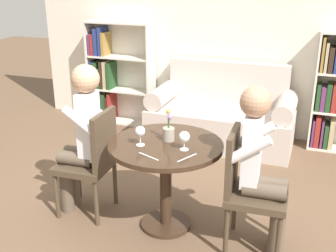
{
  "coord_description": "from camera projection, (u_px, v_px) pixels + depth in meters",
  "views": [
    {
      "loc": [
        1.02,
        -2.72,
        1.93
      ],
      "look_at": [
        0.0,
        0.05,
        0.84
      ],
      "focal_mm": 45.0,
      "sensor_mm": 36.0,
      "label": 1
    }
  ],
  "objects": [
    {
      "name": "person_left",
      "position": [
        81.0,
        135.0,
        3.37
      ],
      "size": [
        0.43,
        0.35,
        1.27
      ],
      "rotation": [
        0.0,
        0.0,
        -1.53
      ],
      "color": "brown",
      "rests_on": "ground_plane"
    },
    {
      "name": "bookshelf_left",
      "position": [
        114.0,
        75.0,
        5.55
      ],
      "size": [
        0.88,
        0.28,
        1.33
      ],
      "color": "silver",
      "rests_on": "ground_plane"
    },
    {
      "name": "wine_glass_left",
      "position": [
        140.0,
        132.0,
        3.07
      ],
      "size": [
        0.08,
        0.08,
        0.15
      ],
      "color": "white",
      "rests_on": "round_table"
    },
    {
      "name": "wine_glass_right",
      "position": [
        184.0,
        137.0,
        3.0
      ],
      "size": [
        0.08,
        0.08,
        0.14
      ],
      "color": "white",
      "rests_on": "round_table"
    },
    {
      "name": "flower_vase",
      "position": [
        169.0,
        131.0,
        3.17
      ],
      "size": [
        0.09,
        0.09,
        0.25
      ],
      "color": "#9E9384",
      "rests_on": "round_table"
    },
    {
      "name": "knife_left_setting",
      "position": [
        149.0,
        156.0,
        2.92
      ],
      "size": [
        0.18,
        0.08,
        0.0
      ],
      "color": "silver",
      "rests_on": "round_table"
    },
    {
      "name": "fork_left_setting",
      "position": [
        187.0,
        158.0,
        2.9
      ],
      "size": [
        0.09,
        0.18,
        0.0
      ],
      "color": "silver",
      "rests_on": "round_table"
    },
    {
      "name": "chair_right",
      "position": [
        247.0,
        185.0,
        2.99
      ],
      "size": [
        0.44,
        0.44,
        0.9
      ],
      "rotation": [
        0.0,
        0.0,
        1.62
      ],
      "color": "#473828",
      "rests_on": "ground_plane"
    },
    {
      "name": "round_table",
      "position": [
        166.0,
        162.0,
        3.2
      ],
      "size": [
        0.87,
        0.87,
        0.72
      ],
      "color": "#382619",
      "rests_on": "ground_plane"
    },
    {
      "name": "back_wall",
      "position": [
        234.0,
        23.0,
        4.94
      ],
      "size": [
        5.2,
        0.05,
        2.7
      ],
      "color": "silver",
      "rests_on": "ground_plane"
    },
    {
      "name": "person_right",
      "position": [
        262.0,
        166.0,
        2.91
      ],
      "size": [
        0.43,
        0.35,
        1.22
      ],
      "rotation": [
        0.0,
        0.0,
        1.62
      ],
      "color": "brown",
      "rests_on": "ground_plane"
    },
    {
      "name": "ground_plane",
      "position": [
        166.0,
        225.0,
        3.39
      ],
      "size": [
        16.0,
        16.0,
        0.0
      ],
      "primitive_type": "plane",
      "color": "brown"
    },
    {
      "name": "chair_left",
      "position": [
        92.0,
        158.0,
        3.41
      ],
      "size": [
        0.44,
        0.44,
        0.9
      ],
      "rotation": [
        0.0,
        0.0,
        -1.53
      ],
      "color": "#473828",
      "rests_on": "ground_plane"
    },
    {
      "name": "couch",
      "position": [
        222.0,
        117.0,
        4.93
      ],
      "size": [
        1.65,
        0.8,
        0.92
      ],
      "color": "beige",
      "rests_on": "ground_plane"
    }
  ]
}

